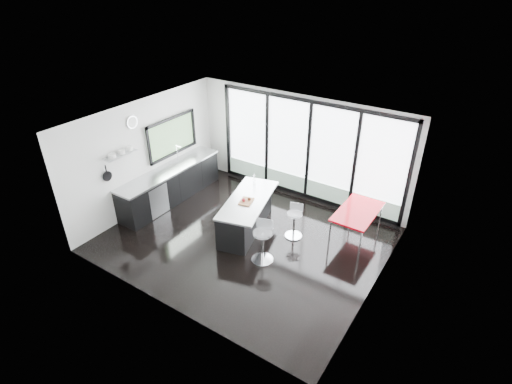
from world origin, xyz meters
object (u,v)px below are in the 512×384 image
Objects in this scene: bar_stool_near at (262,246)px; red_table at (356,225)px; bar_stool_far at (294,225)px; island at (246,213)px.

red_table reaches higher than bar_stool_near.
bar_stool_far is 0.46× the size of red_table.
bar_stool_near is 2.30m from red_table.
bar_stool_far is at bearing 17.65° from island.
red_table reaches higher than bar_stool_far.
island is 2.56m from red_table.
red_table is at bearing 24.63° from island.
bar_stool_near reaches higher than bar_stool_far.
bar_stool_near is 0.53× the size of red_table.
bar_stool_far is (0.14, 1.14, -0.05)m from bar_stool_near.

